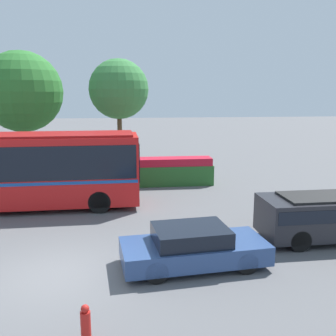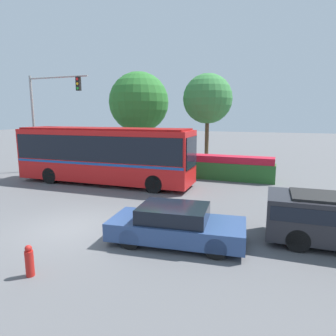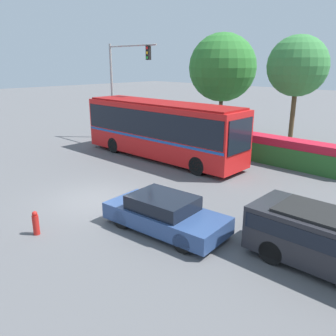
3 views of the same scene
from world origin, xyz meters
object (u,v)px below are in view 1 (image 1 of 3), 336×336
at_px(city_bus, 15,167).
at_px(sedan_foreground, 193,247).
at_px(suv_left_lane, 327,214).
at_px(fire_hydrant, 86,324).
at_px(street_tree_left, 22,92).
at_px(street_tree_centre, 119,89).

height_order(city_bus, sedan_foreground, city_bus).
xyz_separation_m(suv_left_lane, fire_hydrant, (-8.09, -4.92, -0.56)).
xyz_separation_m(sedan_foreground, fire_hydrant, (-2.92, -3.33, -0.19)).
xyz_separation_m(city_bus, sedan_foreground, (6.95, -6.66, -1.35)).
bearing_deg(street_tree_left, street_tree_centre, -3.53).
bearing_deg(sedan_foreground, street_tree_left, 113.88).
bearing_deg(city_bus, fire_hydrant, -69.35).
distance_m(city_bus, street_tree_left, 8.90).
distance_m(suv_left_lane, street_tree_left, 19.45).
xyz_separation_m(suv_left_lane, street_tree_left, (-13.63, 13.19, 4.32)).
xyz_separation_m(street_tree_left, fire_hydrant, (5.54, -18.11, -4.88)).
bearing_deg(city_bus, street_tree_left, 99.25).
bearing_deg(street_tree_centre, suv_left_lane, -59.60).
bearing_deg(street_tree_centre, sedan_foreground, -80.76).
bearing_deg(fire_hydrant, city_bus, 111.96).
relative_size(city_bus, sedan_foreground, 2.42).
relative_size(suv_left_lane, street_tree_left, 0.61).
bearing_deg(sedan_foreground, street_tree_centre, 93.31).
bearing_deg(city_bus, street_tree_centre, 57.91).
bearing_deg(street_tree_left, sedan_foreground, -60.20).
xyz_separation_m(sedan_foreground, street_tree_left, (-8.46, 14.77, 4.69)).
relative_size(suv_left_lane, street_tree_centre, 0.65).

